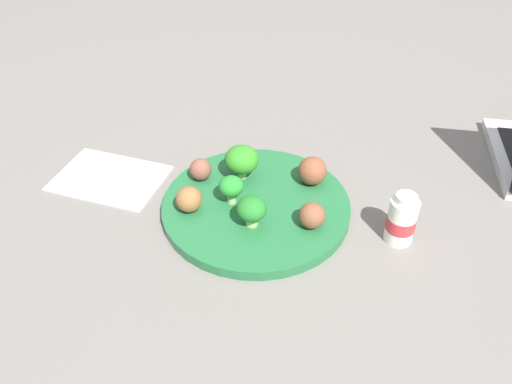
{
  "coord_description": "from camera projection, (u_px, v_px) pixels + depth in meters",
  "views": [
    {
      "loc": [
        0.2,
        -0.56,
        0.52
      ],
      "look_at": [
        0.0,
        0.0,
        0.04
      ],
      "focal_mm": 36.84,
      "sensor_mm": 36.0,
      "label": 1
    }
  ],
  "objects": [
    {
      "name": "meatball_mid_right",
      "position": [
        189.0,
        199.0,
        0.75
      ],
      "size": [
        0.04,
        0.04,
        0.04
      ],
      "primitive_type": "sphere",
      "color": "brown",
      "rests_on": "plate"
    },
    {
      "name": "knife",
      "position": [
        107.0,
        182.0,
        0.83
      ],
      "size": [
        0.15,
        0.02,
        0.01
      ],
      "color": "white",
      "rests_on": "napkin"
    },
    {
      "name": "broccoli_floret_center",
      "position": [
        231.0,
        187.0,
        0.76
      ],
      "size": [
        0.04,
        0.04,
        0.04
      ],
      "color": "#9ACC72",
      "rests_on": "plate"
    },
    {
      "name": "napkin",
      "position": [
        110.0,
        177.0,
        0.85
      ],
      "size": [
        0.17,
        0.12,
        0.01
      ],
      "primitive_type": "cube",
      "rotation": [
        0.0,
        0.0,
        0.02
      ],
      "color": "white",
      "rests_on": "ground_plane"
    },
    {
      "name": "ground_plane",
      "position": [
        256.0,
        211.0,
        0.79
      ],
      "size": [
        4.0,
        4.0,
        0.0
      ],
      "primitive_type": "plane",
      "color": "slate"
    },
    {
      "name": "meatball_near_rim",
      "position": [
        201.0,
        169.0,
        0.81
      ],
      "size": [
        0.03,
        0.03,
        0.03
      ],
      "primitive_type": "sphere",
      "color": "brown",
      "rests_on": "plate"
    },
    {
      "name": "plate",
      "position": [
        256.0,
        207.0,
        0.78
      ],
      "size": [
        0.28,
        0.28,
        0.02
      ],
      "primitive_type": "cylinder",
      "color": "#236638",
      "rests_on": "ground_plane"
    },
    {
      "name": "fork",
      "position": [
        119.0,
        169.0,
        0.86
      ],
      "size": [
        0.12,
        0.03,
        0.01
      ],
      "color": "silver",
      "rests_on": "napkin"
    },
    {
      "name": "meatball_back_left",
      "position": [
        312.0,
        216.0,
        0.73
      ],
      "size": [
        0.04,
        0.04,
        0.04
      ],
      "primitive_type": "sphere",
      "color": "brown",
      "rests_on": "plate"
    },
    {
      "name": "broccoli_floret_front_left",
      "position": [
        242.0,
        160.0,
        0.81
      ],
      "size": [
        0.05,
        0.05,
        0.06
      ],
      "color": "#9CC073",
      "rests_on": "plate"
    },
    {
      "name": "broccoli_floret_mid_right",
      "position": [
        252.0,
        209.0,
        0.72
      ],
      "size": [
        0.04,
        0.04,
        0.05
      ],
      "color": "#A8CD6C",
      "rests_on": "plate"
    },
    {
      "name": "meatball_center",
      "position": [
        312.0,
        171.0,
        0.8
      ],
      "size": [
        0.04,
        0.04,
        0.04
      ],
      "primitive_type": "sphere",
      "color": "brown",
      "rests_on": "plate"
    },
    {
      "name": "yogurt_bottle",
      "position": [
        402.0,
        220.0,
        0.72
      ],
      "size": [
        0.04,
        0.04,
        0.08
      ],
      "color": "white",
      "rests_on": "ground_plane"
    }
  ]
}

